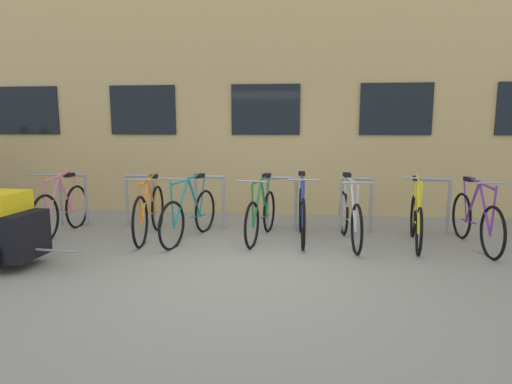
{
  "coord_description": "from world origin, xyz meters",
  "views": [
    {
      "loc": [
        0.67,
        -4.94,
        1.72
      ],
      "look_at": [
        -0.02,
        1.6,
        0.69
      ],
      "focal_mm": 29.74,
      "sensor_mm": 36.0,
      "label": 1
    }
  ],
  "objects_px": {
    "bicycle_green": "(261,215)",
    "bike_trailer": "(0,228)",
    "bicycle_orange": "(150,212)",
    "bicycle_purple": "(476,220)",
    "bicycle_yellow": "(416,219)",
    "bicycle_blue": "(302,214)",
    "bicycle_pink": "(62,210)",
    "bicycle_silver": "(350,217)",
    "bicycle_teal": "(190,215)"
  },
  "relations": [
    {
      "from": "bicycle_yellow",
      "to": "bicycle_orange",
      "type": "height_order",
      "value": "bicycle_yellow"
    },
    {
      "from": "bicycle_orange",
      "to": "bicycle_purple",
      "type": "relative_size",
      "value": 1.01
    },
    {
      "from": "bicycle_teal",
      "to": "bicycle_orange",
      "type": "height_order",
      "value": "bicycle_teal"
    },
    {
      "from": "bicycle_pink",
      "to": "bike_trailer",
      "type": "bearing_deg",
      "value": -85.23
    },
    {
      "from": "bicycle_teal",
      "to": "bicycle_blue",
      "type": "bearing_deg",
      "value": 6.37
    },
    {
      "from": "bicycle_teal",
      "to": "bicycle_green",
      "type": "height_order",
      "value": "bicycle_teal"
    },
    {
      "from": "bicycle_yellow",
      "to": "bicycle_purple",
      "type": "relative_size",
      "value": 0.93
    },
    {
      "from": "bicycle_blue",
      "to": "bicycle_green",
      "type": "relative_size",
      "value": 1.06
    },
    {
      "from": "bicycle_blue",
      "to": "bicycle_purple",
      "type": "distance_m",
      "value": 2.47
    },
    {
      "from": "bicycle_silver",
      "to": "bike_trailer",
      "type": "height_order",
      "value": "bicycle_silver"
    },
    {
      "from": "bicycle_yellow",
      "to": "bicycle_pink",
      "type": "bearing_deg",
      "value": 179.74
    },
    {
      "from": "bicycle_yellow",
      "to": "bicycle_green",
      "type": "height_order",
      "value": "bicycle_yellow"
    },
    {
      "from": "bicycle_teal",
      "to": "bicycle_blue",
      "type": "height_order",
      "value": "bicycle_blue"
    },
    {
      "from": "bicycle_pink",
      "to": "bicycle_purple",
      "type": "distance_m",
      "value": 6.27
    },
    {
      "from": "bicycle_teal",
      "to": "bicycle_purple",
      "type": "height_order",
      "value": "same"
    },
    {
      "from": "bicycle_blue",
      "to": "bicycle_silver",
      "type": "height_order",
      "value": "same"
    },
    {
      "from": "bicycle_silver",
      "to": "bicycle_purple",
      "type": "bearing_deg",
      "value": -1.0
    },
    {
      "from": "bicycle_green",
      "to": "bike_trailer",
      "type": "xyz_separation_m",
      "value": [
        -3.05,
        -1.63,
        0.11
      ]
    },
    {
      "from": "bicycle_yellow",
      "to": "bicycle_purple",
      "type": "height_order",
      "value": "bicycle_yellow"
    },
    {
      "from": "bicycle_teal",
      "to": "bicycle_orange",
      "type": "xyz_separation_m",
      "value": [
        -0.65,
        0.05,
        0.02
      ]
    },
    {
      "from": "bicycle_purple",
      "to": "bicycle_green",
      "type": "height_order",
      "value": "bicycle_purple"
    },
    {
      "from": "bicycle_purple",
      "to": "bicycle_green",
      "type": "bearing_deg",
      "value": 177.53
    },
    {
      "from": "bicycle_blue",
      "to": "bicycle_green",
      "type": "xyz_separation_m",
      "value": [
        -0.62,
        -0.03,
        -0.02
      ]
    },
    {
      "from": "bicycle_teal",
      "to": "bicycle_pink",
      "type": "relative_size",
      "value": 1.02
    },
    {
      "from": "bicycle_orange",
      "to": "bicycle_silver",
      "type": "bearing_deg",
      "value": 0.11
    },
    {
      "from": "bicycle_teal",
      "to": "bicycle_yellow",
      "type": "relative_size",
      "value": 1.05
    },
    {
      "from": "bicycle_pink",
      "to": "bicycle_silver",
      "type": "height_order",
      "value": "bicycle_pink"
    },
    {
      "from": "bicycle_orange",
      "to": "bicycle_purple",
      "type": "xyz_separation_m",
      "value": [
        4.81,
        -0.02,
        -0.01
      ]
    },
    {
      "from": "bicycle_pink",
      "to": "bicycle_green",
      "type": "height_order",
      "value": "bicycle_pink"
    },
    {
      "from": "bicycle_silver",
      "to": "bicycle_teal",
      "type": "bearing_deg",
      "value": -178.62
    },
    {
      "from": "bicycle_teal",
      "to": "bicycle_orange",
      "type": "relative_size",
      "value": 0.97
    },
    {
      "from": "bicycle_blue",
      "to": "bike_trailer",
      "type": "xyz_separation_m",
      "value": [
        -3.67,
        -1.66,
        0.09
      ]
    },
    {
      "from": "bicycle_silver",
      "to": "bicycle_orange",
      "type": "distance_m",
      "value": 3.05
    },
    {
      "from": "bicycle_purple",
      "to": "bicycle_green",
      "type": "xyz_separation_m",
      "value": [
        -3.08,
        0.13,
        -0.01
      ]
    },
    {
      "from": "bicycle_orange",
      "to": "bike_trailer",
      "type": "xyz_separation_m",
      "value": [
        -1.33,
        -1.53,
        0.09
      ]
    },
    {
      "from": "bicycle_yellow",
      "to": "bicycle_green",
      "type": "bearing_deg",
      "value": 177.82
    },
    {
      "from": "bicycle_green",
      "to": "bicycle_blue",
      "type": "bearing_deg",
      "value": 2.7
    },
    {
      "from": "bicycle_teal",
      "to": "bicycle_pink",
      "type": "xyz_separation_m",
      "value": [
        -2.11,
        0.1,
        0.01
      ]
    },
    {
      "from": "bike_trailer",
      "to": "bicycle_orange",
      "type": "bearing_deg",
      "value": 49.0
    },
    {
      "from": "bicycle_blue",
      "to": "bicycle_silver",
      "type": "xyz_separation_m",
      "value": [
        0.7,
        -0.13,
        -0.01
      ]
    },
    {
      "from": "bicycle_yellow",
      "to": "bicycle_blue",
      "type": "distance_m",
      "value": 1.66
    },
    {
      "from": "bicycle_silver",
      "to": "bicycle_orange",
      "type": "bearing_deg",
      "value": -179.89
    },
    {
      "from": "bicycle_blue",
      "to": "bike_trailer",
      "type": "relative_size",
      "value": 1.19
    },
    {
      "from": "bicycle_teal",
      "to": "bike_trailer",
      "type": "height_order",
      "value": "bicycle_teal"
    },
    {
      "from": "bicycle_silver",
      "to": "bike_trailer",
      "type": "bearing_deg",
      "value": -160.7
    },
    {
      "from": "bicycle_yellow",
      "to": "bicycle_silver",
      "type": "height_order",
      "value": "bicycle_yellow"
    },
    {
      "from": "bicycle_purple",
      "to": "bicycle_green",
      "type": "relative_size",
      "value": 1.07
    },
    {
      "from": "bicycle_green",
      "to": "bicycle_teal",
      "type": "bearing_deg",
      "value": -171.55
    },
    {
      "from": "bicycle_yellow",
      "to": "bicycle_orange",
      "type": "distance_m",
      "value": 4.0
    },
    {
      "from": "bicycle_pink",
      "to": "bicycle_purple",
      "type": "bearing_deg",
      "value": -0.65
    }
  ]
}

